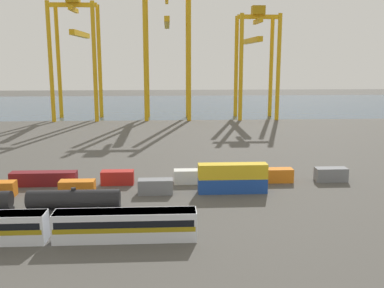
{
  "coord_description": "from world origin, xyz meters",
  "views": [
    {
      "loc": [
        17.0,
        -77.32,
        23.33
      ],
      "look_at": [
        22.22,
        18.32,
        4.5
      ],
      "focal_mm": 41.07,
      "sensor_mm": 36.0,
      "label": 1
    }
  ],
  "objects_px": {
    "shipping_container_3": "(77,188)",
    "gantry_crane_central": "(167,38)",
    "shipping_container_11": "(190,176)",
    "shipping_container_10": "(118,178)",
    "gantry_crane_west": "(76,45)",
    "gantry_crane_east": "(256,51)",
    "shipping_container_4": "(156,187)"
  },
  "relations": [
    {
      "from": "shipping_container_3",
      "to": "gantry_crane_central",
      "type": "bearing_deg",
      "value": 81.05
    },
    {
      "from": "shipping_container_10",
      "to": "gantry_crane_central",
      "type": "relative_size",
      "value": 0.12
    },
    {
      "from": "shipping_container_4",
      "to": "shipping_container_10",
      "type": "relative_size",
      "value": 1.0
    },
    {
      "from": "shipping_container_3",
      "to": "shipping_container_11",
      "type": "bearing_deg",
      "value": 17.55
    },
    {
      "from": "gantry_crane_east",
      "to": "shipping_container_11",
      "type": "bearing_deg",
      "value": -108.04
    },
    {
      "from": "shipping_container_4",
      "to": "shipping_container_10",
      "type": "xyz_separation_m",
      "value": [
        -7.28,
        6.26,
        0.0
      ]
    },
    {
      "from": "shipping_container_3",
      "to": "gantry_crane_east",
      "type": "xyz_separation_m",
      "value": [
        50.14,
        99.37,
        24.64
      ]
    },
    {
      "from": "gantry_crane_west",
      "to": "shipping_container_3",
      "type": "bearing_deg",
      "value": -79.27
    },
    {
      "from": "shipping_container_11",
      "to": "gantry_crane_west",
      "type": "relative_size",
      "value": 0.13
    },
    {
      "from": "shipping_container_3",
      "to": "gantry_crane_central",
      "type": "height_order",
      "value": "gantry_crane_central"
    },
    {
      "from": "gantry_crane_west",
      "to": "gantry_crane_east",
      "type": "bearing_deg",
      "value": 0.56
    },
    {
      "from": "shipping_container_11",
      "to": "gantry_crane_central",
      "type": "distance_m",
      "value": 98.16
    },
    {
      "from": "shipping_container_3",
      "to": "shipping_container_4",
      "type": "xyz_separation_m",
      "value": [
        13.5,
        0.0,
        0.0
      ]
    },
    {
      "from": "shipping_container_4",
      "to": "gantry_crane_central",
      "type": "relative_size",
      "value": 0.12
    },
    {
      "from": "shipping_container_3",
      "to": "shipping_container_10",
      "type": "distance_m",
      "value": 8.82
    },
    {
      "from": "gantry_crane_west",
      "to": "shipping_container_11",
      "type": "bearing_deg",
      "value": -67.38
    },
    {
      "from": "shipping_container_3",
      "to": "gantry_crane_central",
      "type": "distance_m",
      "value": 105.25
    },
    {
      "from": "shipping_container_10",
      "to": "shipping_container_11",
      "type": "xyz_separation_m",
      "value": [
        13.6,
        0.0,
        0.0
      ]
    },
    {
      "from": "shipping_container_11",
      "to": "gantry_crane_central",
      "type": "bearing_deg",
      "value": 92.51
    },
    {
      "from": "shipping_container_10",
      "to": "gantry_crane_west",
      "type": "xyz_separation_m",
      "value": [
        -24.92,
        92.43,
        26.66
      ]
    },
    {
      "from": "shipping_container_3",
      "to": "gantry_crane_east",
      "type": "distance_m",
      "value": 114.0
    },
    {
      "from": "shipping_container_4",
      "to": "gantry_crane_east",
      "type": "distance_m",
      "value": 108.74
    },
    {
      "from": "shipping_container_10",
      "to": "shipping_container_11",
      "type": "bearing_deg",
      "value": 0.0
    },
    {
      "from": "gantry_crane_west",
      "to": "shipping_container_10",
      "type": "bearing_deg",
      "value": -74.91
    },
    {
      "from": "shipping_container_10",
      "to": "gantry_crane_east",
      "type": "bearing_deg",
      "value": 64.74
    },
    {
      "from": "gantry_crane_east",
      "to": "shipping_container_3",
      "type": "bearing_deg",
      "value": -116.78
    },
    {
      "from": "shipping_container_4",
      "to": "gantry_crane_west",
      "type": "height_order",
      "value": "gantry_crane_west"
    },
    {
      "from": "gantry_crane_central",
      "to": "shipping_container_4",
      "type": "bearing_deg",
      "value": -91.28
    },
    {
      "from": "gantry_crane_central",
      "to": "gantry_crane_west",
      "type": "bearing_deg",
      "value": -178.1
    },
    {
      "from": "shipping_container_3",
      "to": "gantry_crane_east",
      "type": "bearing_deg",
      "value": 63.22
    },
    {
      "from": "shipping_container_10",
      "to": "gantry_crane_west",
      "type": "distance_m",
      "value": 99.37
    },
    {
      "from": "shipping_container_3",
      "to": "shipping_container_4",
      "type": "relative_size",
      "value": 1.0
    }
  ]
}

